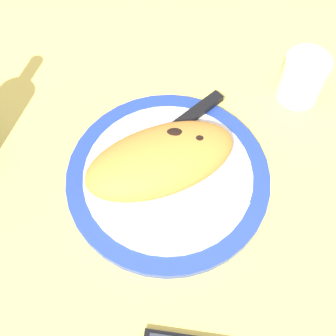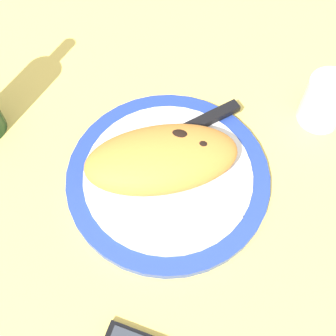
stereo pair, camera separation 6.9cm
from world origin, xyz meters
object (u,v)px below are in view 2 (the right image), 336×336
Objects in this scene: fork at (202,215)px; plate at (168,177)px; knife at (199,124)px; water_glass at (324,104)px; calzone at (162,159)px.

plate is at bearing 115.72° from fork.
fork is 0.71× the size of knife.
plate is 3.73× the size of water_glass.
water_glass is at bearing 15.66° from plate.
water_glass reaches higher than fork.
calzone reaches higher than knife.
knife reaches higher than plate.
calzone reaches higher than plate.
calzone is 1.56× the size of fork.
fork is at bearing -146.99° from water_glass.
knife is 2.45× the size of water_glass.
fork is 29.35cm from water_glass.
calzone is at bearing 126.75° from plate.
fork is (3.85, -8.00, 1.16)cm from plate.
knife is at bearing 51.37° from plate.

